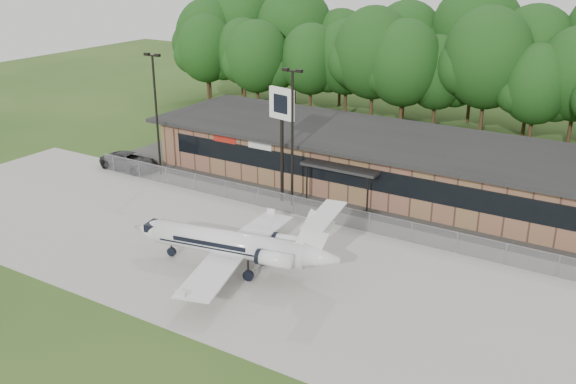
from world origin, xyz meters
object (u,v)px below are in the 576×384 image
Objects in this scene: terminal at (395,162)px; pole_sign at (282,116)px; business_jet at (237,245)px; suv at (130,161)px.

pole_sign is (-6.06, -7.14, 4.49)m from terminal.
terminal is at bearing 72.11° from business_jet.
business_jet is (-2.47, -17.91, -0.54)m from terminal.
terminal is 4.70× the size of pole_sign.
pole_sign is at bearing -130.33° from terminal.
terminal reaches higher than suv.
pole_sign reaches higher than business_jet.
terminal is 22.65m from suv.
pole_sign is (-3.60, 10.76, 5.03)m from business_jet.
suv is 16.31m from pole_sign.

